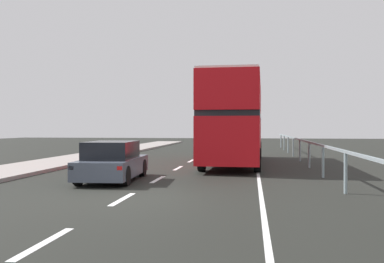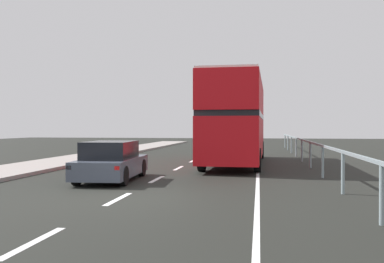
# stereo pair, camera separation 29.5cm
# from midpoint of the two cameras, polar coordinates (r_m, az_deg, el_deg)

# --- Properties ---
(ground_plane) EXTENTS (73.33, 120.00, 0.10)m
(ground_plane) POSITION_cam_midpoint_polar(r_m,az_deg,el_deg) (11.74, -8.45, -8.81)
(ground_plane) COLOR black
(lane_paint_markings) EXTENTS (3.70, 46.00, 0.01)m
(lane_paint_markings) POSITION_cam_midpoint_polar(r_m,az_deg,el_deg) (19.81, 5.20, -4.80)
(lane_paint_markings) COLOR silver
(lane_paint_markings) RESTS_ON ground
(bridge_side_railing) EXTENTS (0.10, 42.00, 1.22)m
(bridge_side_railing) POSITION_cam_midpoint_polar(r_m,az_deg,el_deg) (20.22, 15.87, -1.92)
(bridge_side_railing) COLOR #85979C
(bridge_side_railing) RESTS_ON ground
(double_decker_bus_red) EXTENTS (2.82, 10.93, 4.24)m
(double_decker_bus_red) POSITION_cam_midpoint_polar(r_m,az_deg,el_deg) (21.74, 6.32, 1.67)
(double_decker_bus_red) COLOR red
(double_decker_bus_red) RESTS_ON ground
(hatchback_car_near) EXTENTS (1.94, 4.20, 1.37)m
(hatchback_car_near) POSITION_cam_midpoint_polar(r_m,az_deg,el_deg) (15.20, -10.11, -3.98)
(hatchback_car_near) COLOR #424A58
(hatchback_car_near) RESTS_ON ground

